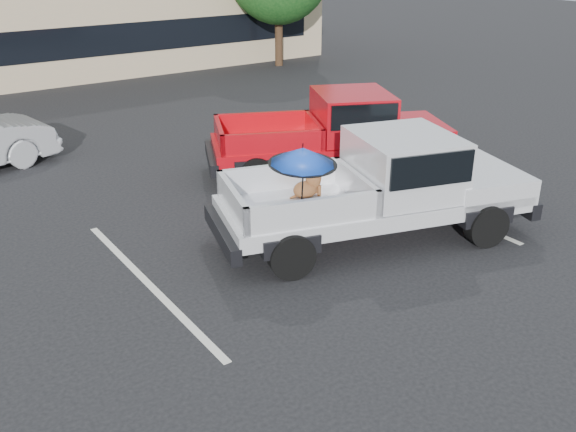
# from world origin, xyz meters

# --- Properties ---
(ground) EXTENTS (90.00, 90.00, 0.00)m
(ground) POSITION_xyz_m (0.00, 0.00, 0.00)
(ground) COLOR black
(ground) RESTS_ON ground
(stripe_left) EXTENTS (0.12, 5.00, 0.01)m
(stripe_left) POSITION_xyz_m (-3.00, 2.00, 0.00)
(stripe_left) COLOR silver
(stripe_left) RESTS_ON ground
(stripe_right) EXTENTS (0.12, 5.00, 0.01)m
(stripe_right) POSITION_xyz_m (3.00, 2.00, 0.00)
(stripe_right) COLOR silver
(stripe_right) RESTS_ON ground
(silver_pickup) EXTENTS (6.01, 3.47, 2.06)m
(silver_pickup) POSITION_xyz_m (1.30, 1.16, 1.05)
(silver_pickup) COLOR black
(silver_pickup) RESTS_ON ground
(red_pickup) EXTENTS (5.82, 4.02, 1.82)m
(red_pickup) POSITION_xyz_m (2.90, 4.35, 1.00)
(red_pickup) COLOR black
(red_pickup) RESTS_ON ground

